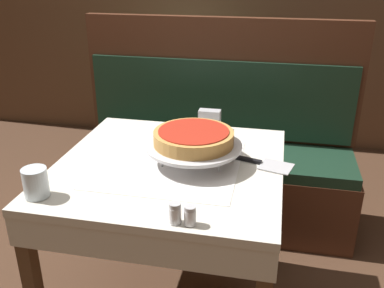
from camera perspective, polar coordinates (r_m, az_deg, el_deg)
dining_table_front at (r=1.71m, az=-2.99°, el=-5.24°), size 0.87×0.87×0.73m
dining_table_rear at (r=3.25m, az=-1.78°, el=8.39°), size 0.76×0.76×0.73m
booth_bench at (r=2.54m, az=2.96°, el=-2.80°), size 1.59×0.47×1.17m
pizza_pan_stand at (r=1.64m, az=0.22°, el=-0.32°), size 0.37×0.37×0.08m
deep_dish_pizza at (r=1.63m, az=0.22°, el=0.90°), size 0.31×0.31×0.06m
pizza_server at (r=1.68m, az=8.88°, el=-2.44°), size 0.30×0.14×0.01m
water_glass_near at (r=1.51m, az=-20.14°, el=-4.85°), size 0.08×0.08×0.10m
salt_shaker at (r=1.29m, az=-2.28°, el=-9.18°), size 0.04×0.04×0.07m
pepper_shaker at (r=1.29m, az=-0.26°, el=-9.51°), size 0.04×0.04×0.06m
napkin_holder at (r=1.98m, az=2.35°, el=3.30°), size 0.10×0.05×0.09m
condiment_caddy at (r=3.15m, az=-0.24°, el=11.18°), size 0.11×0.11×0.18m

